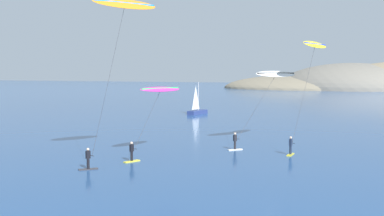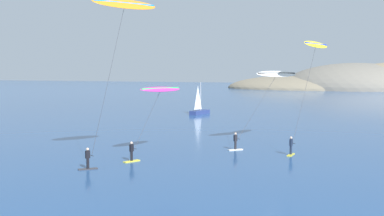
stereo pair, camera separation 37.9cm
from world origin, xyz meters
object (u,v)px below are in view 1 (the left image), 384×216
Objects in this scene: sailboat_near at (198,110)px; kitesurfer_magenta at (158,95)px; kitesurfer_orange at (122,14)px; kitesurfer_white at (273,80)px; kitesurfer_yellow at (313,54)px.

kitesurfer_magenta is at bearing -72.89° from sailboat_near.
kitesurfer_magenta is 0.50× the size of kitesurfer_orange.
kitesurfer_white is 0.77× the size of kitesurfer_yellow.
sailboat_near is 43.40m from kitesurfer_magenta.
kitesurfer_yellow is at bearing 40.24° from kitesurfer_magenta.
kitesurfer_magenta is 0.64× the size of kitesurfer_yellow.
kitesurfer_white is 18.20m from kitesurfer_orange.
kitesurfer_white is at bearing 176.37° from kitesurfer_yellow.
sailboat_near is 48.72m from kitesurfer_orange.
sailboat_near is at bearing 123.77° from kitesurfer_white.
kitesurfer_yellow is 0.79× the size of kitesurfer_orange.
kitesurfer_orange is at bearing -120.22° from kitesurfer_white.
kitesurfer_yellow is at bearing 49.03° from kitesurfer_orange.
kitesurfer_yellow is at bearing -3.63° from kitesurfer_white.
kitesurfer_white is at bearing -56.23° from sailboat_near.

